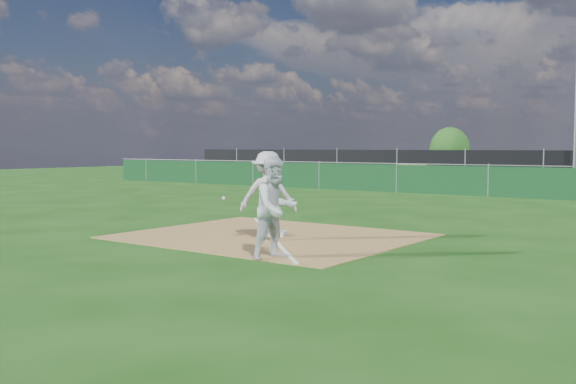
{
  "coord_description": "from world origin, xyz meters",
  "views": [
    {
      "loc": [
        8.57,
        -10.03,
        1.96
      ],
      "look_at": [
        0.47,
        1.0,
        1.0
      ],
      "focal_mm": 40.0,
      "sensor_mm": 36.0,
      "label": 1
    }
  ],
  "objects_px": {
    "play_at_first": "(268,196)",
    "tree_left": "(450,150)",
    "first_base": "(276,233)",
    "light_pole": "(576,104)",
    "runner": "(276,208)",
    "car_left": "(457,167)",
    "car_mid": "(531,168)"
  },
  "relations": [
    {
      "from": "runner",
      "to": "play_at_first",
      "type": "bearing_deg",
      "value": 57.68
    },
    {
      "from": "runner",
      "to": "car_mid",
      "type": "height_order",
      "value": "runner"
    },
    {
      "from": "play_at_first",
      "to": "car_mid",
      "type": "distance_m",
      "value": 26.53
    },
    {
      "from": "first_base",
      "to": "car_mid",
      "type": "height_order",
      "value": "car_mid"
    },
    {
      "from": "play_at_first",
      "to": "light_pole",
      "type": "bearing_deg",
      "value": 86.96
    },
    {
      "from": "car_left",
      "to": "tree_left",
      "type": "distance_m",
      "value": 6.92
    },
    {
      "from": "runner",
      "to": "tree_left",
      "type": "xyz_separation_m",
      "value": [
        -11.11,
        35.05,
        0.84
      ]
    },
    {
      "from": "play_at_first",
      "to": "car_left",
      "type": "xyz_separation_m",
      "value": [
        -6.61,
        27.23,
        -0.19
      ]
    },
    {
      "from": "first_base",
      "to": "play_at_first",
      "type": "bearing_deg",
      "value": -68.05
    },
    {
      "from": "first_base",
      "to": "car_left",
      "type": "bearing_deg",
      "value": 103.45
    },
    {
      "from": "light_pole",
      "to": "runner",
      "type": "distance_m",
      "value": 24.08
    },
    {
      "from": "play_at_first",
      "to": "tree_left",
      "type": "distance_m",
      "value": 34.75
    },
    {
      "from": "first_base",
      "to": "car_left",
      "type": "distance_m",
      "value": 27.4
    },
    {
      "from": "play_at_first",
      "to": "runner",
      "type": "height_order",
      "value": "play_at_first"
    },
    {
      "from": "first_base",
      "to": "car_mid",
      "type": "bearing_deg",
      "value": 93.88
    },
    {
      "from": "light_pole",
      "to": "car_left",
      "type": "relative_size",
      "value": 1.83
    },
    {
      "from": "light_pole",
      "to": "tree_left",
      "type": "relative_size",
      "value": 2.36
    },
    {
      "from": "play_at_first",
      "to": "tree_left",
      "type": "height_order",
      "value": "tree_left"
    },
    {
      "from": "runner",
      "to": "car_left",
      "type": "bearing_deg",
      "value": 31.75
    },
    {
      "from": "runner",
      "to": "car_left",
      "type": "xyz_separation_m",
      "value": [
        -8.1,
        28.91,
        -0.14
      ]
    },
    {
      "from": "car_left",
      "to": "first_base",
      "type": "bearing_deg",
      "value": -161.55
    },
    {
      "from": "play_at_first",
      "to": "car_left",
      "type": "relative_size",
      "value": 0.49
    },
    {
      "from": "play_at_first",
      "to": "runner",
      "type": "relative_size",
      "value": 1.19
    },
    {
      "from": "car_left",
      "to": "tree_left",
      "type": "xyz_separation_m",
      "value": [
        -3.02,
        6.15,
        0.99
      ]
    },
    {
      "from": "first_base",
      "to": "tree_left",
      "type": "bearing_deg",
      "value": 105.98
    },
    {
      "from": "play_at_first",
      "to": "first_base",
      "type": "bearing_deg",
      "value": 111.95
    },
    {
      "from": "car_left",
      "to": "car_mid",
      "type": "bearing_deg",
      "value": -94.57
    },
    {
      "from": "play_at_first",
      "to": "tree_left",
      "type": "bearing_deg",
      "value": 106.09
    },
    {
      "from": "first_base",
      "to": "play_at_first",
      "type": "xyz_separation_m",
      "value": [
        0.24,
        -0.6,
        0.88
      ]
    },
    {
      "from": "tree_left",
      "to": "first_base",
      "type": "bearing_deg",
      "value": -74.02
    },
    {
      "from": "first_base",
      "to": "light_pole",
      "type": "bearing_deg",
      "value": 86.24
    },
    {
      "from": "light_pole",
      "to": "play_at_first",
      "type": "distance_m",
      "value": 22.45
    }
  ]
}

